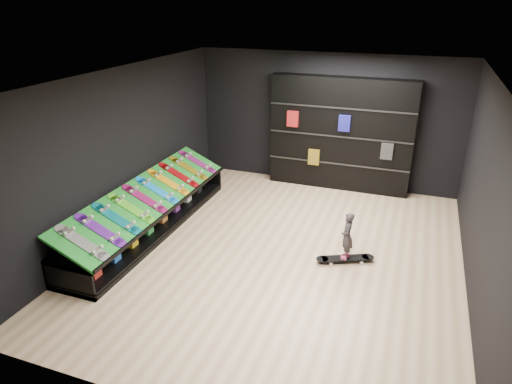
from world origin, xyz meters
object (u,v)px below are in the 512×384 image
(display_rack, at_px, (151,218))
(back_shelving, at_px, (340,134))
(floor_skateboard, at_px, (345,260))
(child, at_px, (346,245))

(display_rack, height_order, back_shelving, back_shelving)
(display_rack, xyz_separation_m, floor_skateboard, (3.68, 0.09, -0.21))
(back_shelving, bearing_deg, floor_skateboard, -76.86)
(floor_skateboard, bearing_deg, back_shelving, 78.39)
(floor_skateboard, relative_size, child, 1.99)
(floor_skateboard, bearing_deg, display_rack, 156.69)
(back_shelving, xyz_separation_m, child, (0.75, -3.23, -0.93))
(display_rack, relative_size, child, 9.15)
(display_rack, xyz_separation_m, child, (3.68, 0.09, 0.09))
(display_rack, bearing_deg, floor_skateboard, 1.44)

